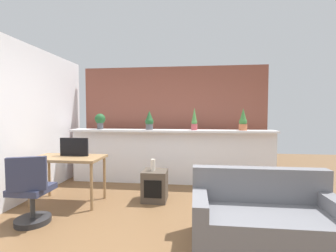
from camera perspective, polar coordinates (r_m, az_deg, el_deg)
ground_plane at (r=3.12m, az=-3.61°, el=-24.38°), size 12.00×12.00×0.00m
divider_wall at (r=4.84m, az=0.58°, el=-7.72°), size 4.14×0.16×1.07m
plant_shelf at (r=4.73m, az=0.53°, el=-1.17°), size 4.14×0.38×0.04m
brick_wall_behind at (r=5.36m, az=1.24°, el=1.00°), size 4.14×0.10×2.50m
side_wall_left at (r=4.21m, az=-35.39°, el=0.59°), size 0.12×4.40×2.60m
potted_plant_0 at (r=5.09m, az=-16.26°, el=1.40°), size 0.22×0.22×0.33m
potted_plant_1 at (r=4.76m, az=-4.58°, el=1.35°), size 0.17×0.17×0.39m
potted_plant_2 at (r=4.67m, az=6.45°, el=1.42°), size 0.12×0.12×0.45m
potted_plant_3 at (r=4.78m, az=17.87°, el=1.26°), size 0.16×0.16×0.43m
desk at (r=4.11m, az=-23.20°, el=-8.07°), size 1.10×0.60×0.75m
tv_monitor at (r=4.11m, az=-21.95°, el=-4.75°), size 0.47×0.04×0.30m
office_chair at (r=3.59m, az=-30.49°, el=-14.39°), size 0.51×0.51×0.91m
side_cube_shelf at (r=3.99m, az=-3.24°, el=-14.31°), size 0.40×0.41×0.50m
vase_on_shelf at (r=3.90m, az=-3.70°, el=-9.47°), size 0.08×0.08×0.19m
couch at (r=2.92m, az=22.51°, el=-20.46°), size 1.56×0.77×0.80m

